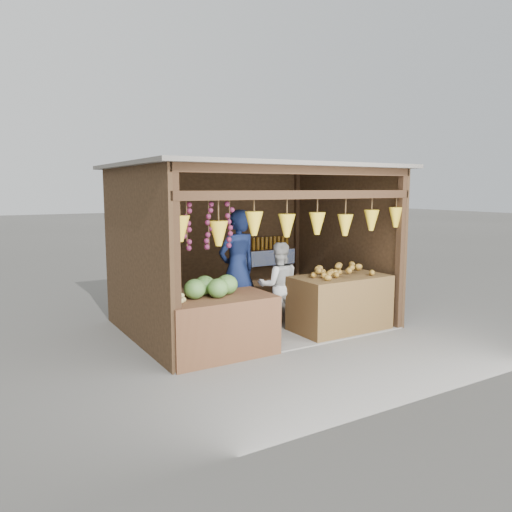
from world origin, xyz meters
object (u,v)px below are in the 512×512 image
Objects in this scene: man_standing at (237,270)px; woman_standing at (279,285)px; counter_left at (217,326)px; vendor_seated at (153,280)px; counter_right at (340,303)px.

man_standing is 1.37× the size of woman_standing.
woman_standing is (1.48, 0.71, 0.30)m from counter_left.
vendor_seated is at bearing -19.95° from man_standing.
counter_right is 2.99m from vendor_seated.
counter_left is 1.00× the size of counter_right.
vendor_seated reaches higher than woman_standing.
man_standing is 1.73× the size of vendor_seated.
man_standing is 1.35m from vendor_seated.
counter_right is at bearing 1.77° from counter_left.
vendor_seated is (-0.45, 1.29, 0.49)m from counter_left.
vendor_seated is at bearing 109.01° from counter_left.
counter_right is 1.38× the size of vendor_seated.
woman_standing is at bearing 168.58° from vendor_seated.
counter_left is at bearing 114.55° from vendor_seated.
counter_right is 1.74m from man_standing.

